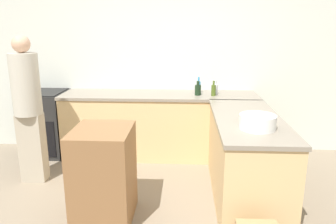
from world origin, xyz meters
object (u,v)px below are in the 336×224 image
at_px(range_oven, 46,123).
at_px(mixing_bowl, 258,122).
at_px(island_table, 104,175).
at_px(vinegar_bottle_clear, 215,89).
at_px(dish_soap_bottle, 199,87).
at_px(wine_bottle_dark, 198,90).
at_px(olive_oil_bottle, 214,90).
at_px(person_by_range, 28,104).

bearing_deg(range_oven, mixing_bowl, -29.95).
distance_m(island_table, vinegar_bottle_clear, 2.09).
bearing_deg(dish_soap_bottle, mixing_bowl, -73.64).
xyz_separation_m(dish_soap_bottle, wine_bottle_dark, (-0.01, -0.15, -0.01)).
xyz_separation_m(mixing_bowl, vinegar_bottle_clear, (-0.26, 1.55, 0.01)).
distance_m(range_oven, vinegar_bottle_clear, 2.49).
bearing_deg(wine_bottle_dark, island_table, -120.87).
bearing_deg(mixing_bowl, olive_oil_bottle, 101.11).
xyz_separation_m(island_table, olive_oil_bottle, (1.15, 1.55, 0.54)).
xyz_separation_m(range_oven, mixing_bowl, (2.70, -1.55, 0.52)).
xyz_separation_m(range_oven, person_by_range, (0.20, -0.88, 0.49)).
distance_m(mixing_bowl, olive_oil_bottle, 1.49).
bearing_deg(person_by_range, dish_soap_bottle, 25.75).
distance_m(range_oven, person_by_range, 1.03).
bearing_deg(person_by_range, mixing_bowl, -15.06).
xyz_separation_m(mixing_bowl, olive_oil_bottle, (-0.29, 1.46, 0.02)).
bearing_deg(mixing_bowl, person_by_range, 164.94).
bearing_deg(wine_bottle_dark, olive_oil_bottle, -8.48).
xyz_separation_m(olive_oil_bottle, wine_bottle_dark, (-0.21, 0.03, -0.00)).
relative_size(island_table, wine_bottle_dark, 4.71).
bearing_deg(range_oven, wine_bottle_dark, -1.69).
relative_size(range_oven, wine_bottle_dark, 4.78).
xyz_separation_m(wine_bottle_dark, person_by_range, (-2.00, -0.82, -0.04)).
relative_size(olive_oil_bottle, wine_bottle_dark, 1.06).
distance_m(range_oven, olive_oil_bottle, 2.47).
bearing_deg(vinegar_bottle_clear, island_table, -125.75).
height_order(island_table, person_by_range, person_by_range).
bearing_deg(olive_oil_bottle, dish_soap_bottle, 136.70).
bearing_deg(wine_bottle_dark, dish_soap_bottle, 84.47).
distance_m(vinegar_bottle_clear, person_by_range, 2.40).
bearing_deg(olive_oil_bottle, person_by_range, -160.40).
relative_size(range_oven, person_by_range, 0.53).
bearing_deg(olive_oil_bottle, mixing_bowl, -78.89).
bearing_deg(wine_bottle_dark, vinegar_bottle_clear, 14.89).
xyz_separation_m(range_oven, dish_soap_bottle, (2.21, 0.09, 0.54)).
height_order(range_oven, olive_oil_bottle, olive_oil_bottle).
bearing_deg(island_table, dish_soap_bottle, 61.04).
height_order(olive_oil_bottle, dish_soap_bottle, dish_soap_bottle).
bearing_deg(vinegar_bottle_clear, dish_soap_bottle, 158.07).
bearing_deg(dish_soap_bottle, wine_bottle_dark, -95.53).
xyz_separation_m(dish_soap_bottle, vinegar_bottle_clear, (0.22, -0.09, -0.01)).
bearing_deg(island_table, person_by_range, 144.21).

